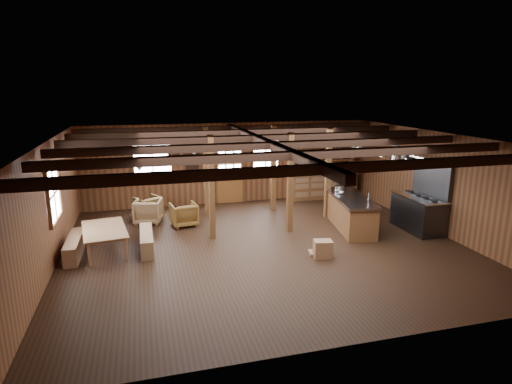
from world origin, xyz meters
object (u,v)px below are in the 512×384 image
kitchen_island (351,212)px  armchair_a (148,207)px  armchair_b (184,215)px  dining_table (107,240)px  armchair_c (148,211)px  commercial_range (421,207)px

kitchen_island → armchair_a: size_ratio=3.62×
kitchen_island → armchair_b: size_ratio=3.52×
dining_table → armchair_c: bearing=-33.7°
commercial_range → armchair_c: size_ratio=2.63×
commercial_range → armchair_b: size_ratio=2.80×
armchair_b → kitchen_island: bearing=153.3°
kitchen_island → commercial_range: 1.97m
kitchen_island → armchair_a: bearing=164.6°
dining_table → kitchen_island: bearing=-96.7°
commercial_range → armchair_c: 7.97m
commercial_range → dining_table: bearing=176.6°
armchair_a → armchair_c: 0.65m
kitchen_island → armchair_c: bearing=170.2°
armchair_a → armchair_b: (1.00, -1.19, 0.01)m
armchair_a → armchair_c: size_ratio=0.91×
armchair_a → armchair_b: bearing=100.9°
armchair_c → armchair_a: bearing=-79.0°
dining_table → armchair_b: size_ratio=2.39×
commercial_range → armchair_a: (-7.49, 3.33, -0.34)m
dining_table → armchair_c: 2.42m
armchair_a → commercial_range: bearing=126.9°
kitchen_island → armchair_a: (-5.64, 2.67, -0.15)m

